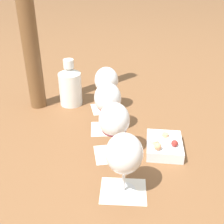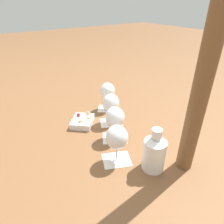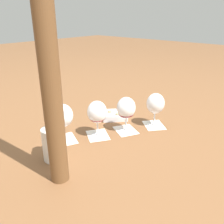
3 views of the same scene
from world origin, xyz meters
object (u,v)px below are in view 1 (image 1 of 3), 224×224
object	(u,v)px
wine_glass_0	(106,82)
wine_glass_2	(114,122)
wine_glass_1	(108,100)
snack_dish	(164,145)
wine_glass_3	(124,156)
ceramic_vase	(70,85)

from	to	relation	value
wine_glass_0	wine_glass_2	size ratio (longest dim) A/B	1.00
wine_glass_1	snack_dish	size ratio (longest dim) A/B	1.00
snack_dish	wine_glass_1	bearing A→B (deg)	-161.86
wine_glass_3	wine_glass_2	bearing A→B (deg)	152.08
wine_glass_0	wine_glass_3	world-z (taller)	same
wine_glass_3	ceramic_vase	world-z (taller)	ceramic_vase
wine_glass_0	ceramic_vase	xyz separation A→B (m)	(-0.12, -0.09, -0.03)
wine_glass_2	snack_dish	world-z (taller)	wine_glass_2
wine_glass_1	wine_glass_3	size ratio (longest dim) A/B	1.00
wine_glass_0	wine_glass_1	bearing A→B (deg)	-33.48
wine_glass_0	wine_glass_2	bearing A→B (deg)	-30.79
ceramic_vase	wine_glass_0	bearing A→B (deg)	37.58
ceramic_vase	snack_dish	xyz separation A→B (m)	(0.46, 0.08, -0.06)
wine_glass_2	snack_dish	size ratio (longest dim) A/B	1.00
wine_glass_3	snack_dish	xyz separation A→B (m)	(-0.07, 0.21, -0.10)
ceramic_vase	wine_glass_2	bearing A→B (deg)	-9.04
wine_glass_0	ceramic_vase	world-z (taller)	ceramic_vase
wine_glass_2	ceramic_vase	distance (m)	0.39
wine_glass_3	snack_dish	distance (m)	0.24
wine_glass_0	ceramic_vase	distance (m)	0.16
wine_glass_1	snack_dish	bearing A→B (deg)	18.14
wine_glass_2	wine_glass_3	world-z (taller)	same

